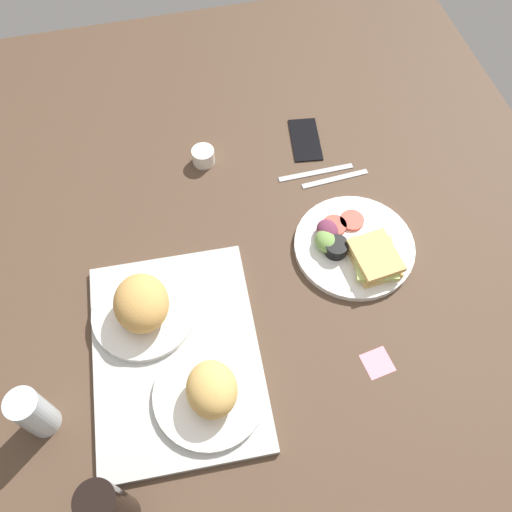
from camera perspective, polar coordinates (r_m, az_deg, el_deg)
The scene contains 12 objects.
ground_plane at distance 120.14cm, azimuth 1.61°, elevation -1.85°, with size 190.00×150.00×3.00cm, color #4C3828.
serving_tray at distance 110.87cm, azimuth -8.43°, elevation -10.25°, with size 45.00×33.00×1.60cm, color #B2B2AD.
bread_plate_near at distance 103.55cm, azimuth -4.81°, elevation -14.13°, with size 21.73×21.73×8.90cm.
bread_plate_far at distance 110.91cm, azimuth -11.99°, elevation -5.24°, with size 21.49×21.49×10.10cm.
plate_with_salad at distance 121.76cm, azimuth 10.36°, elevation 0.97°, with size 27.09×27.09×5.40cm.
drinking_glass at distance 107.87cm, azimuth -22.57°, elevation -15.14°, with size 6.03×6.03×13.18cm, color silver.
soda_bottle at distance 97.14cm, azimuth -15.30°, elevation -24.43°, with size 6.40×6.40×19.55cm, color black.
espresso_cup at distance 135.94cm, azimuth -5.62°, elevation 10.51°, with size 5.60×5.60×4.00cm, color silver.
fork at distance 134.41cm, azimuth 8.40°, elevation 8.14°, with size 17.00×1.40×0.50cm, color #B7B7BC.
knife at distance 135.07cm, azimuth 6.38°, elevation 8.83°, with size 19.00×1.40×0.50cm, color #B7B7BC.
cell_phone at distance 141.89cm, azimuth 5.26°, elevation 12.27°, with size 14.40×7.20×0.80cm, color black.
sticky_note at distance 112.54cm, azimuth 12.78°, elevation -11.01°, with size 5.60×5.60×0.12cm, color pink.
Camera 1 is at (-55.66, 16.82, 103.63)cm, focal length 37.65 mm.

